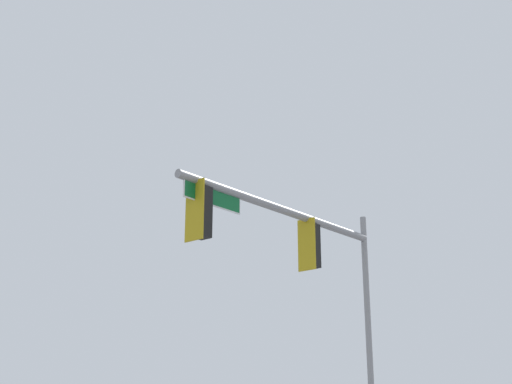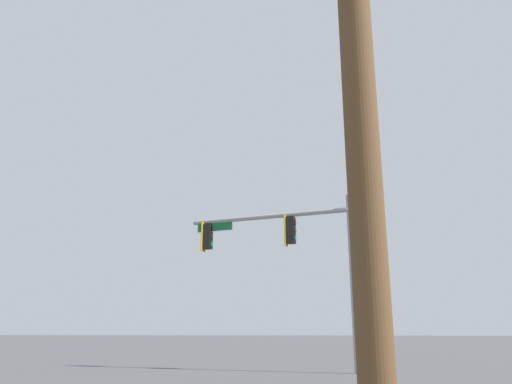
% 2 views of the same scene
% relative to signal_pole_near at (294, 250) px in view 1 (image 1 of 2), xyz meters
% --- Properties ---
extents(signal_pole_near, '(6.95, 1.52, 6.79)m').
position_rel_signal_pole_near_xyz_m(signal_pole_near, '(0.00, 0.00, 0.00)').
color(signal_pole_near, gray).
rests_on(signal_pole_near, ground_plane).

